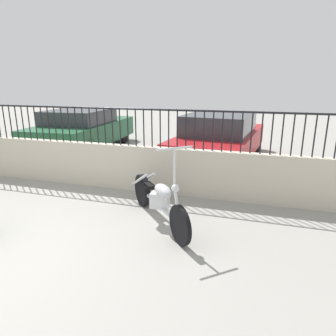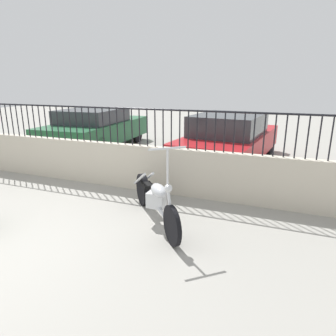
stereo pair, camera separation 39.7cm
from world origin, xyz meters
The scene contains 5 objects.
low_wall centered at (0.00, 2.95, 0.46)m, with size 10.42×0.18×0.92m.
fence_railing centered at (0.00, 2.95, 1.41)m, with size 10.42×0.04×0.74m.
motorcycle_silver centered at (1.76, 1.73, 0.38)m, with size 1.48×1.66×1.32m.
car_green centered at (-2.26, 6.04, 0.67)m, with size 2.11×4.34×1.31m.
car_red centered at (2.23, 5.70, 0.67)m, with size 2.25×4.56×1.34m.
Camera 1 is at (3.23, -2.44, 2.13)m, focal length 32.00 mm.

